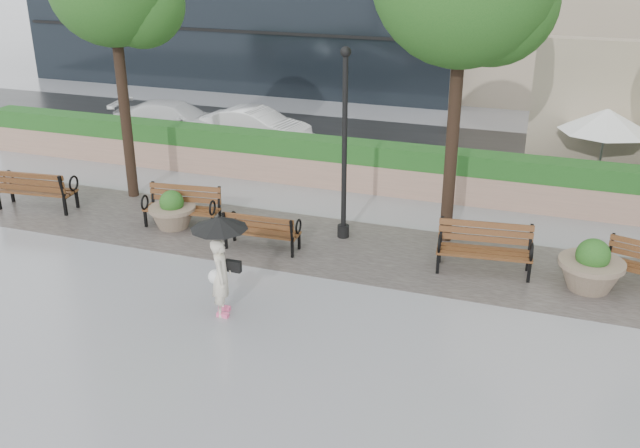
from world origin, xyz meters
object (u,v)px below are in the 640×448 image
(planter_left, at_px, (173,213))
(lamppost, at_px, (344,157))
(bench_2, at_px, (262,238))
(car_right, at_px, (256,127))
(pedestrian, at_px, (221,256))
(planter_right, at_px, (591,270))
(bench_0, at_px, (37,197))
(bench_1, at_px, (183,215))
(bench_3, at_px, (483,259))
(car_left, at_px, (175,120))

(planter_left, height_order, lamppost, lamppost)
(bench_2, relative_size, car_right, 0.46)
(lamppost, height_order, pedestrian, lamppost)
(planter_right, relative_size, lamppost, 0.29)
(lamppost, bearing_deg, bench_0, -173.66)
(bench_1, relative_size, pedestrian, 0.97)
(bench_1, bearing_deg, bench_3, -8.13)
(car_left, bearing_deg, planter_left, -158.68)
(bench_0, distance_m, pedestrian, 7.78)
(car_right, bearing_deg, bench_3, -125.36)
(bench_2, xyz_separation_m, car_right, (-3.60, 7.75, 0.35))
(planter_left, bearing_deg, bench_3, 0.22)
(car_left, height_order, car_right, car_left)
(bench_0, relative_size, bench_3, 1.02)
(bench_1, relative_size, lamppost, 0.43)
(car_left, bearing_deg, bench_3, -129.80)
(bench_3, relative_size, car_left, 0.47)
(bench_2, bearing_deg, bench_1, -16.48)
(bench_1, xyz_separation_m, lamppost, (3.92, 0.66, 1.69))
(pedestrian, bearing_deg, bench_1, 20.10)
(bench_1, xyz_separation_m, planter_right, (9.42, -0.19, 0.14))
(bench_2, height_order, car_left, car_left)
(bench_0, height_order, planter_right, planter_right)
(car_right, bearing_deg, bench_1, -165.22)
(car_left, xyz_separation_m, car_right, (3.00, 0.16, -0.01))
(pedestrian, bearing_deg, planter_right, -82.06)
(bench_2, relative_size, bench_3, 0.84)
(planter_left, xyz_separation_m, car_left, (-4.02, 7.13, 0.25))
(lamppost, bearing_deg, pedestrian, -104.32)
(bench_0, relative_size, bench_1, 1.10)
(bench_0, bearing_deg, planter_left, 174.69)
(lamppost, xyz_separation_m, pedestrian, (-1.07, -4.18, -0.78))
(planter_left, relative_size, car_right, 0.30)
(planter_right, xyz_separation_m, pedestrian, (-6.57, -3.33, 0.77))
(bench_3, bearing_deg, bench_1, 172.30)
(bench_2, xyz_separation_m, bench_3, (4.90, 0.48, 0.04))
(bench_2, distance_m, planter_right, 7.04)
(lamppost, distance_m, car_right, 8.37)
(car_left, bearing_deg, pedestrian, -154.15)
(car_right, bearing_deg, bench_0, 163.46)
(car_right, xyz_separation_m, pedestrian, (4.06, -10.65, 0.58))
(lamppost, bearing_deg, bench_2, -140.18)
(bench_1, distance_m, lamppost, 4.32)
(bench_3, bearing_deg, bench_2, 178.96)
(planter_right, height_order, pedestrian, pedestrian)
(bench_3, relative_size, car_right, 0.55)
(car_right, bearing_deg, bench_2, -149.91)
(bench_2, bearing_deg, bench_3, -176.46)
(car_right, bearing_deg, lamppost, -136.44)
(car_left, bearing_deg, planter_right, -125.80)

